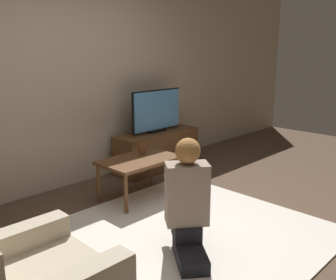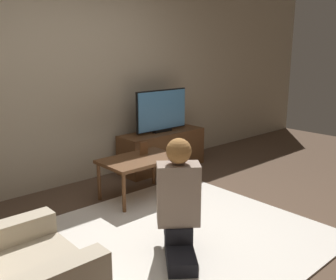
# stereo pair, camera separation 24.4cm
# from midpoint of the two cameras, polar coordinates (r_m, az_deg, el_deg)

# --- Properties ---
(ground_plane) EXTENTS (10.00, 10.00, 0.00)m
(ground_plane) POSITION_cam_midpoint_polar(r_m,az_deg,el_deg) (3.47, 3.46, -14.62)
(ground_plane) COLOR brown
(wall_back) EXTENTS (10.00, 0.06, 2.60)m
(wall_back) POSITION_cam_midpoint_polar(r_m,az_deg,el_deg) (4.63, -13.81, 9.04)
(wall_back) COLOR tan
(wall_back) RESTS_ON ground_plane
(rug) EXTENTS (2.41, 2.21, 0.02)m
(rug) POSITION_cam_midpoint_polar(r_m,az_deg,el_deg) (3.47, 3.46, -14.50)
(rug) COLOR silver
(rug) RESTS_ON ground_plane
(tv_stand) EXTENTS (1.27, 0.43, 0.53)m
(tv_stand) POSITION_cam_midpoint_polar(r_m,az_deg,el_deg) (5.24, 0.43, -1.57)
(tv_stand) COLOR brown
(tv_stand) RESTS_ON ground_plane
(tv) EXTENTS (0.86, 0.08, 0.58)m
(tv) POSITION_cam_midpoint_polar(r_m,az_deg,el_deg) (5.12, 0.42, 4.48)
(tv) COLOR black
(tv) RESTS_ON tv_stand
(coffee_table) EXTENTS (0.87, 0.55, 0.46)m
(coffee_table) POSITION_cam_midpoint_polar(r_m,az_deg,el_deg) (4.19, -2.65, -3.42)
(coffee_table) COLOR brown
(coffee_table) RESTS_ON ground_plane
(person_kneeling) EXTENTS (0.69, 0.78, 0.96)m
(person_kneeling) POSITION_cam_midpoint_polar(r_m,az_deg,el_deg) (3.02, 3.94, -8.77)
(person_kneeling) COLOR black
(person_kneeling) RESTS_ON rug
(picture_frame) EXTENTS (0.11, 0.01, 0.15)m
(picture_frame) POSITION_cam_midpoint_polar(r_m,az_deg,el_deg) (4.28, -2.08, -1.29)
(picture_frame) COLOR brown
(picture_frame) RESTS_ON coffee_table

